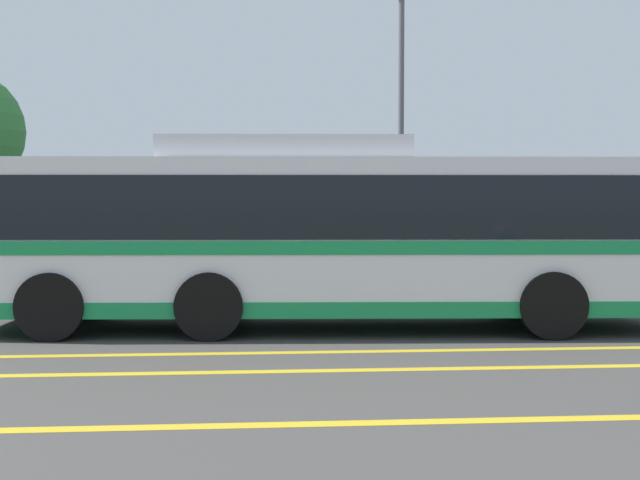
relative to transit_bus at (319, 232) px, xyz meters
The scene contains 10 objects.
ground_plane 1.57m from the transit_bus, 130.34° to the left, with size 220.00×220.00×0.00m, color #423F3D.
lane_strip_0 2.68m from the transit_bus, 89.56° to the right, with size 0.20×30.93×0.01m, color gold.
lane_strip_1 3.80m from the transit_bus, 89.72° to the right, with size 0.20×30.93×0.01m, color gold.
lane_strip_2 6.16m from the transit_bus, 89.84° to the right, with size 0.20×30.93×0.01m, color gold.
curb_strip 6.63m from the transit_bus, 89.85° to the left, with size 38.93×0.36×0.15m, color #99999E.
transit_bus is the anchor object (origin of this frame).
parked_car_1 6.90m from the transit_bus, 129.49° to the left, with size 4.17×2.22×1.30m.
parked_car_2 6.06m from the transit_bus, 71.95° to the left, with size 4.46×2.10×1.42m.
parked_car_3 9.16m from the transit_bus, 37.26° to the left, with size 4.64×2.26×1.50m.
street_lamp 8.71m from the transit_bus, 70.54° to the left, with size 0.58×0.58×7.38m.
Camera 1 is at (-0.90, -14.30, 2.10)m, focal length 50.00 mm.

